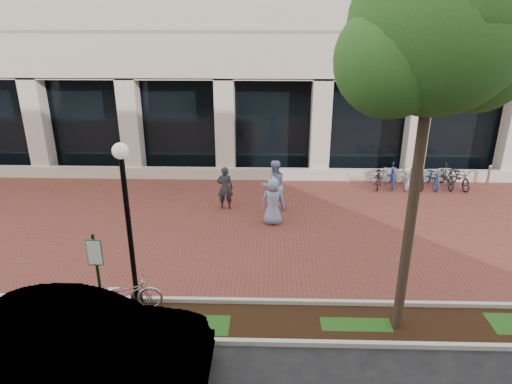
{
  "coord_description": "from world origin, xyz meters",
  "views": [
    {
      "loc": [
        -0.16,
        -13.94,
        6.65
      ],
      "look_at": [
        -0.54,
        -0.8,
        1.49
      ],
      "focal_mm": 32.0,
      "sensor_mm": 36.0,
      "label": 1
    }
  ],
  "objects_px": {
    "pedestrian_left": "(225,188)",
    "bike_rack_cluster": "(420,176)",
    "sedan_near_curb": "(77,346)",
    "lamppost": "(128,219)",
    "pedestrian_mid": "(274,185)",
    "parking_sign": "(97,269)",
    "bollard": "(489,175)",
    "locked_bicycle": "(124,294)",
    "street_tree": "(438,39)",
    "pedestrian_right": "(273,201)"
  },
  "relations": [
    {
      "from": "pedestrian_mid",
      "to": "pedestrian_left",
      "type": "bearing_deg",
      "value": -22.62
    },
    {
      "from": "street_tree",
      "to": "bike_rack_cluster",
      "type": "distance_m",
      "value": 11.17
    },
    {
      "from": "locked_bicycle",
      "to": "pedestrian_mid",
      "type": "relative_size",
      "value": 0.96
    },
    {
      "from": "pedestrian_left",
      "to": "sedan_near_curb",
      "type": "distance_m",
      "value": 8.7
    },
    {
      "from": "pedestrian_mid",
      "to": "lamppost",
      "type": "bearing_deg",
      "value": 40.2
    },
    {
      "from": "pedestrian_mid",
      "to": "bike_rack_cluster",
      "type": "bearing_deg",
      "value": -177.58
    },
    {
      "from": "parking_sign",
      "to": "bollard",
      "type": "xyz_separation_m",
      "value": [
        12.73,
        9.48,
        -1.04
      ]
    },
    {
      "from": "lamppost",
      "to": "locked_bicycle",
      "type": "height_order",
      "value": "lamppost"
    },
    {
      "from": "pedestrian_left",
      "to": "sedan_near_curb",
      "type": "bearing_deg",
      "value": 76.91
    },
    {
      "from": "pedestrian_left",
      "to": "bike_rack_cluster",
      "type": "xyz_separation_m",
      "value": [
        7.73,
        2.43,
        -0.35
      ]
    },
    {
      "from": "pedestrian_mid",
      "to": "bollard",
      "type": "xyz_separation_m",
      "value": [
        8.84,
        2.72,
        -0.48
      ]
    },
    {
      "from": "pedestrian_mid",
      "to": "bike_rack_cluster",
      "type": "xyz_separation_m",
      "value": [
        5.97,
        2.5,
        -0.48
      ]
    },
    {
      "from": "bollard",
      "to": "bike_rack_cluster",
      "type": "bearing_deg",
      "value": -175.66
    },
    {
      "from": "locked_bicycle",
      "to": "pedestrian_left",
      "type": "relative_size",
      "value": 1.12
    },
    {
      "from": "locked_bicycle",
      "to": "sedan_near_curb",
      "type": "xyz_separation_m",
      "value": [
        -0.18,
        -2.23,
        0.35
      ]
    },
    {
      "from": "parking_sign",
      "to": "street_tree",
      "type": "xyz_separation_m",
      "value": [
        6.69,
        0.23,
        4.73
      ]
    },
    {
      "from": "street_tree",
      "to": "locked_bicycle",
      "type": "height_order",
      "value": "street_tree"
    },
    {
      "from": "sedan_near_curb",
      "to": "lamppost",
      "type": "bearing_deg",
      "value": -9.49
    },
    {
      "from": "pedestrian_left",
      "to": "bike_rack_cluster",
      "type": "distance_m",
      "value": 8.11
    },
    {
      "from": "parking_sign",
      "to": "pedestrian_left",
      "type": "distance_m",
      "value": 7.19
    },
    {
      "from": "street_tree",
      "to": "pedestrian_right",
      "type": "relative_size",
      "value": 4.96
    },
    {
      "from": "parking_sign",
      "to": "bollard",
      "type": "height_order",
      "value": "parking_sign"
    },
    {
      "from": "lamppost",
      "to": "bollard",
      "type": "bearing_deg",
      "value": 35.39
    },
    {
      "from": "bike_rack_cluster",
      "to": "sedan_near_curb",
      "type": "relative_size",
      "value": 0.83
    },
    {
      "from": "locked_bicycle",
      "to": "sedan_near_curb",
      "type": "height_order",
      "value": "sedan_near_curb"
    },
    {
      "from": "locked_bicycle",
      "to": "pedestrian_right",
      "type": "height_order",
      "value": "pedestrian_right"
    },
    {
      "from": "parking_sign",
      "to": "street_tree",
      "type": "bearing_deg",
      "value": 3.54
    },
    {
      "from": "lamppost",
      "to": "pedestrian_left",
      "type": "relative_size",
      "value": 2.56
    },
    {
      "from": "pedestrian_left",
      "to": "parking_sign",
      "type": "bearing_deg",
      "value": 72.99
    },
    {
      "from": "pedestrian_mid",
      "to": "pedestrian_right",
      "type": "relative_size",
      "value": 1.16
    },
    {
      "from": "locked_bicycle",
      "to": "pedestrian_mid",
      "type": "xyz_separation_m",
      "value": [
        3.59,
        6.16,
        0.46
      ]
    },
    {
      "from": "locked_bicycle",
      "to": "pedestrian_mid",
      "type": "distance_m",
      "value": 7.14
    },
    {
      "from": "locked_bicycle",
      "to": "lamppost",
      "type": "bearing_deg",
      "value": -57.24
    },
    {
      "from": "pedestrian_left",
      "to": "pedestrian_mid",
      "type": "distance_m",
      "value": 1.77
    },
    {
      "from": "pedestrian_right",
      "to": "pedestrian_left",
      "type": "bearing_deg",
      "value": -26.49
    },
    {
      "from": "pedestrian_mid",
      "to": "bike_rack_cluster",
      "type": "relative_size",
      "value": 0.45
    },
    {
      "from": "lamppost",
      "to": "pedestrian_mid",
      "type": "xyz_separation_m",
      "value": [
        3.36,
        5.95,
        -1.39
      ]
    },
    {
      "from": "parking_sign",
      "to": "bike_rack_cluster",
      "type": "height_order",
      "value": "parking_sign"
    },
    {
      "from": "bike_rack_cluster",
      "to": "lamppost",
      "type": "bearing_deg",
      "value": -129.76
    },
    {
      "from": "pedestrian_left",
      "to": "pedestrian_right",
      "type": "xyz_separation_m",
      "value": [
        1.73,
        -1.24,
        0.01
      ]
    },
    {
      "from": "bollard",
      "to": "bike_rack_cluster",
      "type": "height_order",
      "value": "bike_rack_cluster"
    },
    {
      "from": "sedan_near_curb",
      "to": "pedestrian_mid",
      "type": "bearing_deg",
      "value": -24.21
    },
    {
      "from": "parking_sign",
      "to": "locked_bicycle",
      "type": "relative_size",
      "value": 1.3
    },
    {
      "from": "street_tree",
      "to": "bollard",
      "type": "relative_size",
      "value": 8.91
    },
    {
      "from": "parking_sign",
      "to": "lamppost",
      "type": "xyz_separation_m",
      "value": [
        0.52,
        0.81,
        0.83
      ]
    },
    {
      "from": "sedan_near_curb",
      "to": "pedestrian_left",
      "type": "bearing_deg",
      "value": -13.38
    },
    {
      "from": "bike_rack_cluster",
      "to": "sedan_near_curb",
      "type": "distance_m",
      "value": 14.62
    },
    {
      "from": "locked_bicycle",
      "to": "parking_sign",
      "type": "bearing_deg",
      "value": 143.38
    },
    {
      "from": "locked_bicycle",
      "to": "pedestrian_left",
      "type": "xyz_separation_m",
      "value": [
        1.83,
        6.23,
        0.33
      ]
    },
    {
      "from": "lamppost",
      "to": "bollard",
      "type": "distance_m",
      "value": 15.09
    }
  ]
}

